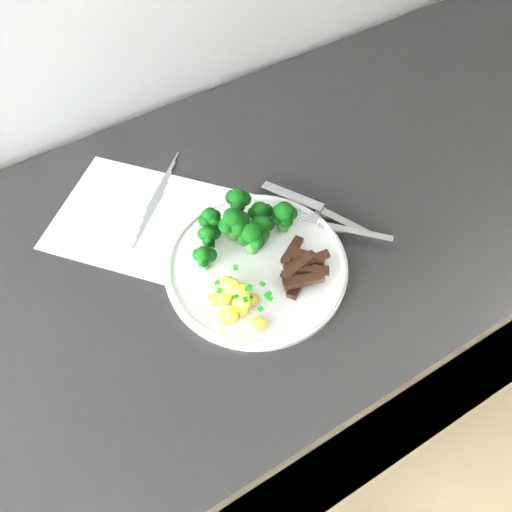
{
  "coord_description": "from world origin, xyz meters",
  "views": [
    {
      "loc": [
        -0.24,
        1.24,
        1.58
      ],
      "look_at": [
        -0.02,
        1.6,
        0.97
      ],
      "focal_mm": 37.57,
      "sensor_mm": 36.0,
      "label": 1
    }
  ],
  "objects_px": {
    "beef_strips": "(302,268)",
    "knife": "(328,215)",
    "recipe_paper": "(149,221)",
    "plate": "(256,265)",
    "potatoes": "(238,300)",
    "counter": "(216,380)",
    "broccoli": "(243,223)",
    "fork": "(340,227)"
  },
  "relations": [
    {
      "from": "beef_strips",
      "to": "knife",
      "type": "height_order",
      "value": "beef_strips"
    },
    {
      "from": "plate",
      "to": "broccoli",
      "type": "relative_size",
      "value": 1.58
    },
    {
      "from": "counter",
      "to": "plate",
      "type": "distance_m",
      "value": 0.49
    },
    {
      "from": "counter",
      "to": "knife",
      "type": "distance_m",
      "value": 0.52
    },
    {
      "from": "broccoli",
      "to": "knife",
      "type": "bearing_deg",
      "value": -12.48
    },
    {
      "from": "broccoli",
      "to": "knife",
      "type": "xyz_separation_m",
      "value": [
        0.13,
        -0.03,
        -0.04
      ]
    },
    {
      "from": "plate",
      "to": "potatoes",
      "type": "height_order",
      "value": "potatoes"
    },
    {
      "from": "beef_strips",
      "to": "fork",
      "type": "relative_size",
      "value": 0.66
    },
    {
      "from": "plate",
      "to": "potatoes",
      "type": "relative_size",
      "value": 2.73
    },
    {
      "from": "counter",
      "to": "potatoes",
      "type": "bearing_deg",
      "value": -83.98
    },
    {
      "from": "beef_strips",
      "to": "knife",
      "type": "relative_size",
      "value": 0.53
    },
    {
      "from": "potatoes",
      "to": "broccoli",
      "type": "bearing_deg",
      "value": 55.77
    },
    {
      "from": "fork",
      "to": "plate",
      "type": "bearing_deg",
      "value": 174.73
    },
    {
      "from": "broccoli",
      "to": "beef_strips",
      "type": "distance_m",
      "value": 0.1
    },
    {
      "from": "recipe_paper",
      "to": "plate",
      "type": "relative_size",
      "value": 1.3
    },
    {
      "from": "beef_strips",
      "to": "potatoes",
      "type": "bearing_deg",
      "value": -179.54
    },
    {
      "from": "plate",
      "to": "beef_strips",
      "type": "relative_size",
      "value": 2.9
    },
    {
      "from": "recipe_paper",
      "to": "counter",
      "type": "bearing_deg",
      "value": -73.24
    },
    {
      "from": "counter",
      "to": "potatoes",
      "type": "height_order",
      "value": "potatoes"
    },
    {
      "from": "broccoli",
      "to": "knife",
      "type": "distance_m",
      "value": 0.14
    },
    {
      "from": "recipe_paper",
      "to": "potatoes",
      "type": "height_order",
      "value": "potatoes"
    },
    {
      "from": "counter",
      "to": "broccoli",
      "type": "xyz_separation_m",
      "value": [
        0.08,
        -0.01,
        0.52
      ]
    },
    {
      "from": "potatoes",
      "to": "counter",
      "type": "bearing_deg",
      "value": 96.02
    },
    {
      "from": "recipe_paper",
      "to": "beef_strips",
      "type": "relative_size",
      "value": 3.77
    },
    {
      "from": "knife",
      "to": "beef_strips",
      "type": "bearing_deg",
      "value": -145.41
    },
    {
      "from": "counter",
      "to": "fork",
      "type": "distance_m",
      "value": 0.54
    },
    {
      "from": "knife",
      "to": "fork",
      "type": "bearing_deg",
      "value": -96.85
    },
    {
      "from": "counter",
      "to": "broccoli",
      "type": "relative_size",
      "value": 15.21
    },
    {
      "from": "counter",
      "to": "beef_strips",
      "type": "relative_size",
      "value": 27.87
    },
    {
      "from": "plate",
      "to": "knife",
      "type": "height_order",
      "value": "knife"
    },
    {
      "from": "plate",
      "to": "fork",
      "type": "distance_m",
      "value": 0.14
    },
    {
      "from": "counter",
      "to": "recipe_paper",
      "type": "distance_m",
      "value": 0.48
    },
    {
      "from": "plate",
      "to": "broccoli",
      "type": "xyz_separation_m",
      "value": [
        0.01,
        0.05,
        0.04
      ]
    },
    {
      "from": "potatoes",
      "to": "beef_strips",
      "type": "xyz_separation_m",
      "value": [
        0.1,
        0.0,
        -0.0
      ]
    },
    {
      "from": "plate",
      "to": "broccoli",
      "type": "distance_m",
      "value": 0.06
    },
    {
      "from": "potatoes",
      "to": "fork",
      "type": "distance_m",
      "value": 0.2
    },
    {
      "from": "broccoli",
      "to": "fork",
      "type": "xyz_separation_m",
      "value": [
        0.13,
        -0.06,
        -0.03
      ]
    },
    {
      "from": "fork",
      "to": "counter",
      "type": "bearing_deg",
      "value": 160.22
    },
    {
      "from": "broccoli",
      "to": "beef_strips",
      "type": "bearing_deg",
      "value": -67.78
    },
    {
      "from": "recipe_paper",
      "to": "knife",
      "type": "relative_size",
      "value": 2.01
    },
    {
      "from": "counter",
      "to": "recipe_paper",
      "type": "bearing_deg",
      "value": 106.76
    },
    {
      "from": "recipe_paper",
      "to": "potatoes",
      "type": "distance_m",
      "value": 0.21
    }
  ]
}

